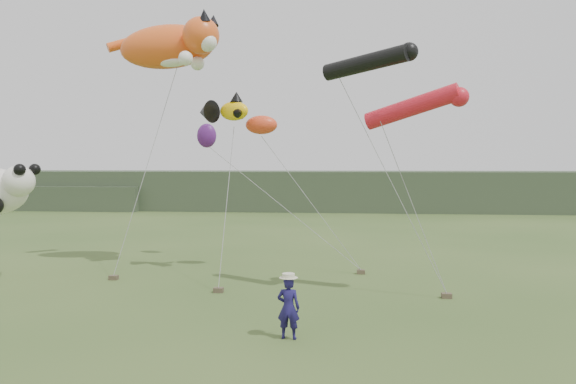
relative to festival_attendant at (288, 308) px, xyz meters
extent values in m
plane|color=#385123|center=(-1.78, 0.38, -0.86)|extent=(120.00, 120.00, 0.00)
cube|color=#2D3D28|center=(-1.78, 45.38, 1.14)|extent=(90.00, 12.00, 4.00)
cube|color=#2D3D28|center=(-31.78, 42.38, 0.39)|extent=(25.00, 8.00, 2.50)
imported|color=#1B1552|center=(0.00, 0.00, 0.00)|extent=(0.66, 0.46, 1.71)
cube|color=brown|center=(-8.00, 7.03, -0.77)|extent=(0.35, 0.28, 0.18)
cube|color=brown|center=(-3.17, 5.24, -0.77)|extent=(0.35, 0.28, 0.18)
cube|color=brown|center=(5.12, 5.20, -0.77)|extent=(0.35, 0.28, 0.18)
cube|color=brown|center=(2.20, 9.33, -0.77)|extent=(0.35, 0.28, 0.18)
ellipsoid|color=#F2591D|center=(-6.65, 10.26, 9.29)|extent=(4.77, 2.71, 2.39)
sphere|color=#F2591D|center=(-4.84, 9.36, 9.56)|extent=(1.62, 1.62, 1.62)
cone|color=black|center=(-4.57, 8.91, 10.33)|extent=(0.50, 0.62, 0.61)
cone|color=black|center=(-4.39, 9.81, 10.33)|extent=(0.50, 0.58, 0.58)
sphere|color=white|center=(-4.48, 9.09, 9.20)|extent=(0.81, 0.81, 0.81)
ellipsoid|color=white|center=(-6.47, 9.99, 8.57)|extent=(1.59, 0.79, 0.50)
sphere|color=white|center=(-5.38, 8.82, 8.48)|extent=(0.63, 0.63, 0.63)
sphere|color=white|center=(-5.20, 10.08, 8.48)|extent=(0.63, 0.63, 0.63)
cylinder|color=#F2591D|center=(-8.99, 10.98, 9.65)|extent=(1.68, 1.23, 0.98)
ellipsoid|color=yellow|center=(-3.26, 8.77, 6.19)|extent=(1.69, 1.40, 0.90)
cone|color=black|center=(-4.58, 9.10, 6.19)|extent=(1.18, 1.25, 0.99)
cone|color=black|center=(-3.15, 8.77, 6.79)|extent=(0.55, 0.55, 0.44)
cone|color=black|center=(-2.93, 8.22, 6.08)|extent=(0.58, 0.62, 0.44)
cone|color=black|center=(-2.93, 9.32, 6.08)|extent=(0.58, 0.62, 0.44)
cylinder|color=black|center=(2.20, 5.34, 7.52)|extent=(3.15, 2.19, 0.98)
sphere|color=black|center=(3.67, 4.81, 7.78)|extent=(0.65, 0.65, 0.65)
cylinder|color=red|center=(3.86, 5.49, 5.95)|extent=(3.45, 1.91, 1.54)
sphere|color=red|center=(5.41, 4.94, 6.23)|extent=(0.68, 0.68, 0.68)
sphere|color=white|center=(-11.47, 6.07, 3.23)|extent=(1.26, 1.26, 1.26)
sphere|color=black|center=(-11.15, 5.66, 3.70)|extent=(0.46, 0.46, 0.46)
sphere|color=black|center=(-11.05, 6.54, 3.70)|extent=(0.46, 0.46, 0.46)
ellipsoid|color=#EE4421|center=(-2.20, 9.56, 5.65)|extent=(1.42, 0.83, 0.83)
ellipsoid|color=#531A70|center=(-5.43, 12.58, 5.34)|extent=(0.99, 0.66, 1.21)
camera|label=1|loc=(1.57, -15.03, 3.92)|focal=35.00mm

